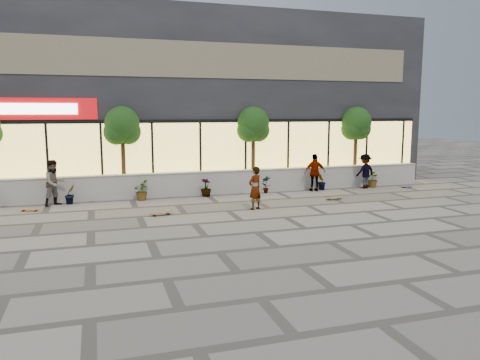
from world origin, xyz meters
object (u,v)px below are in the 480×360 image
object	(u,v)px
tree_midwest	(122,128)
skater_right_near	(315,173)
tree_mideast	(253,126)
skater_right_far	(365,171)
skateboard_left	(30,209)
skater_center	(255,188)
tree_east	(356,125)
skater_left	(55,183)
skateboard_right_far	(407,186)
skateboard_right_near	(334,198)
skateboard_center	(161,213)

from	to	relation	value
tree_midwest	skater_right_near	distance (m)	8.93
tree_mideast	skater_right_far	world-z (taller)	tree_mideast
skater_right_near	skateboard_left	bearing A→B (deg)	11.03
skater_center	tree_east	bearing A→B (deg)	-173.81
skater_left	skater_right_near	bearing A→B (deg)	-33.81
tree_east	tree_midwest	bearing A→B (deg)	180.00
skater_right_far	skater_left	bearing A→B (deg)	-12.20
skater_center	skateboard_right_far	size ratio (longest dim) A/B	2.31
skateboard_left	skateboard_right_far	distance (m)	16.91
skater_left	skater_right_near	size ratio (longest dim) A/B	1.04
skater_right_near	skateboard_right_far	size ratio (longest dim) A/B	2.46
skater_right_far	tree_mideast	bearing A→B (deg)	-27.22
skater_right_far	skateboard_right_far	xyz separation A→B (m)	(2.08, -0.46, -0.76)
skateboard_left	skateboard_right_near	xyz separation A→B (m)	(11.98, -1.34, 0.01)
skater_right_far	skateboard_center	bearing A→B (deg)	4.36
tree_mideast	skater_right_near	distance (m)	3.60
skater_right_near	skateboard_right_near	bearing A→B (deg)	92.11
tree_midwest	tree_east	bearing A→B (deg)	0.00
skater_right_near	skateboard_right_far	bearing A→B (deg)	-178.65
skater_right_near	skateboard_center	size ratio (longest dim) A/B	2.00
tree_mideast	skateboard_left	xyz separation A→B (m)	(-9.60, -2.28, -2.91)
tree_mideast	skateboard_left	size ratio (longest dim) A/B	5.05
tree_east	skater_left	bearing A→B (deg)	-174.39
skater_right_far	skateboard_right_near	bearing A→B (deg)	25.74
skater_center	skater_left	xyz separation A→B (m)	(-7.30, 3.06, 0.09)
tree_east	skateboard_right_far	size ratio (longest dim) A/B	5.52
skater_center	skateboard_center	size ratio (longest dim) A/B	1.88
skateboard_center	tree_mideast	bearing A→B (deg)	25.69
skateboard_center	skateboard_right_near	bearing A→B (deg)	-9.57
tree_mideast	skateboard_right_far	bearing A→B (deg)	-14.29
skater_left	skateboard_right_far	xyz separation A→B (m)	(16.04, -0.46, -0.84)
skateboard_right_near	skateboard_right_far	distance (m)	5.23
skateboard_left	skateboard_right_near	bearing A→B (deg)	10.59
skater_right_near	skateboard_center	xyz separation A→B (m)	(-7.56, -3.04, -0.79)
tree_mideast	skateboard_center	size ratio (longest dim) A/B	4.48
skater_right_far	skateboard_center	size ratio (longest dim) A/B	1.90
skateboard_right_far	skater_left	bearing A→B (deg)	170.23
tree_east	skater_left	distance (m)	14.46
tree_mideast	skateboard_right_near	distance (m)	5.21
tree_mideast	skateboard_center	bearing A→B (deg)	-138.39
skater_left	skateboard_right_near	size ratio (longest dim) A/B	2.18
skater_right_near	skater_left	bearing A→B (deg)	6.88
tree_east	skateboard_right_near	size ratio (longest dim) A/B	4.72
tree_midwest	tree_mideast	world-z (taller)	same
skateboard_right_near	skater_center	bearing A→B (deg)	-173.68
skateboard_center	skateboard_right_far	distance (m)	12.57
skater_center	skateboard_right_near	distance (m)	3.98
skater_right_far	skateboard_right_near	world-z (taller)	skater_right_far
skater_center	skateboard_left	xyz separation A→B (m)	(-8.15, 2.17, -0.75)
tree_midwest	skater_right_far	xyz separation A→B (m)	(11.22, -1.40, -2.15)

